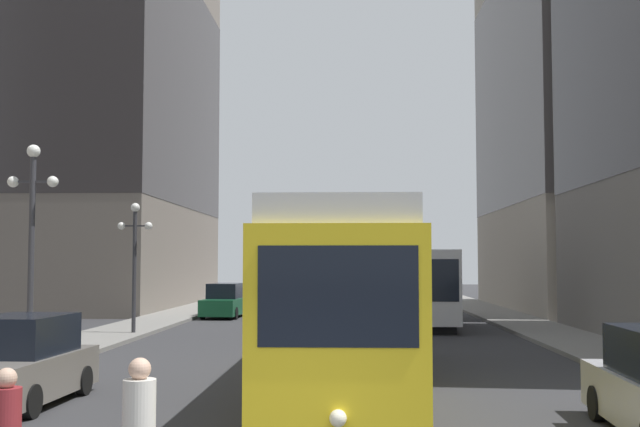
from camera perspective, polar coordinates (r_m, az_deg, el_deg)
The scene contains 10 objects.
sidewalk_left at distance 49.16m, azimuth -8.93°, elevation -6.89°, with size 2.92×120.00×0.15m, color gray.
sidewalk_right at distance 48.89m, azimuth 11.90°, elevation -6.87°, with size 2.92×120.00×0.15m, color gray.
streetcar at distance 18.17m, azimuth 1.70°, elevation -6.15°, with size 2.66×14.95×3.89m.
transit_bus at distance 37.53m, azimuth 7.51°, elevation -5.06°, with size 3.02×11.57×3.45m.
parked_car_left_near at distance 42.44m, azimuth -6.91°, elevation -6.39°, with size 2.07×4.89×1.82m.
parked_car_left_mid at distance 17.42m, azimuth -20.99°, elevation -10.17°, with size 2.00×4.27×1.82m.
lamp_post_left_near at distance 22.64m, azimuth -20.25°, elevation -0.51°, with size 1.41×0.36×5.98m.
lamp_post_left_far at distance 32.16m, azimuth -13.35°, elevation -2.36°, with size 1.41×0.36×5.16m.
building_left_corner at distance 55.88m, azimuth -15.48°, elevation 7.78°, with size 12.43×24.05×26.86m.
building_right_corner at distance 52.64m, azimuth 19.90°, elevation 8.01°, with size 13.08×21.63×25.88m.
Camera 1 is at (0.77, -8.14, 2.89)m, focal length 43.93 mm.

